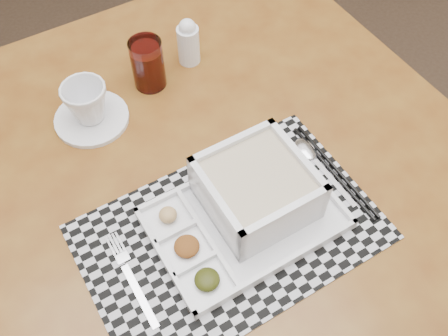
{
  "coord_description": "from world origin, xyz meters",
  "views": [
    {
      "loc": [
        -0.06,
        -0.54,
        1.59
      ],
      "look_at": [
        0.14,
        -0.08,
        0.88
      ],
      "focal_mm": 40.0,
      "sensor_mm": 36.0,
      "label": 1
    }
  ],
  "objects_px": {
    "dining_table": "(200,201)",
    "juice_glass": "(148,65)",
    "serving_tray": "(252,198)",
    "cup": "(87,103)",
    "creamer_bottle": "(188,42)"
  },
  "relations": [
    {
      "from": "dining_table",
      "to": "juice_glass",
      "type": "bearing_deg",
      "value": 89.91
    },
    {
      "from": "serving_tray",
      "to": "dining_table",
      "type": "bearing_deg",
      "value": 119.48
    },
    {
      "from": "dining_table",
      "to": "cup",
      "type": "bearing_deg",
      "value": 123.09
    },
    {
      "from": "cup",
      "to": "juice_glass",
      "type": "distance_m",
      "value": 0.15
    },
    {
      "from": "dining_table",
      "to": "cup",
      "type": "height_order",
      "value": "cup"
    },
    {
      "from": "serving_tray",
      "to": "juice_glass",
      "type": "height_order",
      "value": "juice_glass"
    },
    {
      "from": "cup",
      "to": "creamer_bottle",
      "type": "distance_m",
      "value": 0.26
    },
    {
      "from": "dining_table",
      "to": "serving_tray",
      "type": "xyz_separation_m",
      "value": [
        0.06,
        -0.1,
        0.13
      ]
    },
    {
      "from": "dining_table",
      "to": "serving_tray",
      "type": "relative_size",
      "value": 3.54
    },
    {
      "from": "dining_table",
      "to": "creamer_bottle",
      "type": "distance_m",
      "value": 0.35
    },
    {
      "from": "serving_tray",
      "to": "cup",
      "type": "xyz_separation_m",
      "value": [
        -0.2,
        0.32,
        0.01
      ]
    },
    {
      "from": "serving_tray",
      "to": "cup",
      "type": "bearing_deg",
      "value": 121.96
    },
    {
      "from": "serving_tray",
      "to": "creamer_bottle",
      "type": "distance_m",
      "value": 0.41
    },
    {
      "from": "juice_glass",
      "to": "creamer_bottle",
      "type": "xyz_separation_m",
      "value": [
        0.1,
        0.03,
        0.0
      ]
    },
    {
      "from": "cup",
      "to": "dining_table",
      "type": "bearing_deg",
      "value": -57.87
    }
  ]
}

